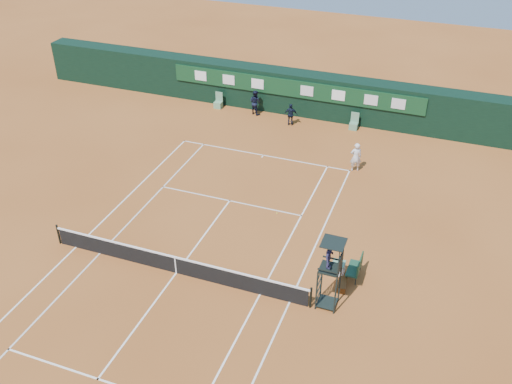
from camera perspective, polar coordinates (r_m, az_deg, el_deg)
ground at (r=26.82m, az=-7.96°, el=-8.01°), size 90.00×90.00×0.00m
court_lines at (r=26.81m, az=-7.96°, el=-8.00°), size 11.05×23.85×0.01m
tennis_net at (r=26.49m, az=-8.05°, el=-7.18°), size 12.90×0.10×1.10m
back_wall at (r=40.96m, az=4.05°, el=9.92°), size 40.00×1.65×3.00m
linesman_chair_left at (r=42.10m, az=-3.78°, el=8.82°), size 0.55×0.50×1.15m
linesman_chair_right at (r=39.41m, az=9.75°, el=6.65°), size 0.55×0.50×1.15m
umpire_chair at (r=23.58m, az=7.45°, el=-6.83°), size 0.96×0.95×3.42m
player_bench at (r=26.37m, az=10.02°, el=-7.37°), size 0.56×1.20×1.10m
tennis_bag at (r=25.99m, az=8.60°, el=-9.18°), size 0.47×0.89×0.32m
cooler at (r=26.59m, az=8.22°, el=-7.54°), size 0.57×0.57×0.65m
tennis_ball at (r=30.32m, az=2.10°, el=-2.14°), size 0.07×0.07×0.07m
player at (r=34.18m, az=9.95°, el=3.46°), size 0.78×0.66×1.83m
ball_kid_left at (r=40.81m, az=-0.08°, el=8.96°), size 1.04×0.93×1.77m
ball_kid_right at (r=39.29m, az=3.50°, el=7.74°), size 0.97×0.56×1.55m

